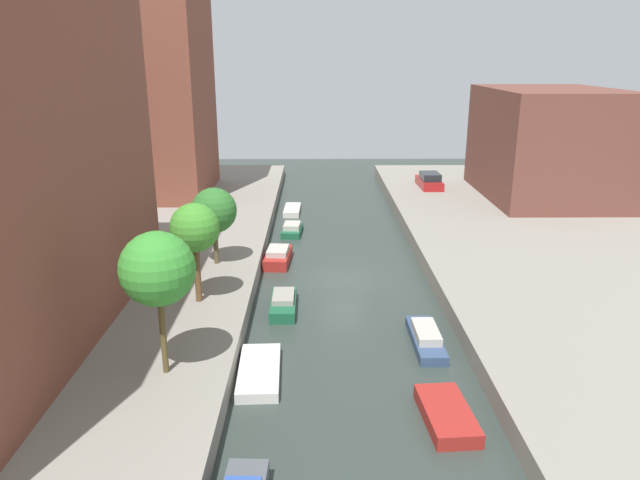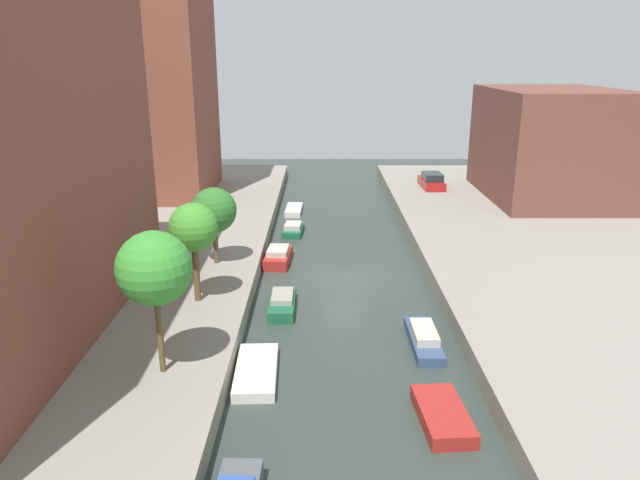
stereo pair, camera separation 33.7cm
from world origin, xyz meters
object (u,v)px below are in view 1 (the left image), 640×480
street_tree_0 (157,269)px  moored_boat_left_4 (292,229)px  moored_boat_left_5 (292,210)px  street_tree_1 (195,229)px  moored_boat_right_2 (426,337)px  street_tree_2 (214,211)px  low_block_right (547,144)px  moored_boat_right_1 (447,415)px  moored_boat_left_2 (283,303)px  apartment_tower_far (143,54)px  moored_boat_left_1 (259,372)px  parked_car (429,181)px  moored_boat_left_3 (278,256)px

street_tree_0 → moored_boat_left_4: size_ratio=1.82×
street_tree_0 → moored_boat_left_5: bearing=82.0°
street_tree_1 → moored_boat_right_2: (10.89, -2.85, -4.42)m
street_tree_2 → moored_boat_right_2: size_ratio=1.06×
street_tree_0 → moored_boat_left_5: street_tree_0 is taller
low_block_right → street_tree_2: low_block_right is taller
street_tree_0 → moored_boat_right_1: (10.57, -1.92, -4.96)m
moored_boat_left_2 → moored_boat_right_1: bearing=-57.0°
moored_boat_right_1 → street_tree_2: bearing=126.2°
street_tree_0 → moored_boat_left_4: 22.59m
low_block_right → moored_boat_left_4: bearing=-159.9°
street_tree_1 → moored_boat_left_5: (3.91, 20.84, -4.53)m
apartment_tower_far → moored_boat_left_2: apartment_tower_far is taller
street_tree_0 → moored_boat_right_1: size_ratio=1.61×
street_tree_1 → moored_boat_right_2: 12.09m
moored_boat_left_1 → moored_boat_left_2: moored_boat_left_2 is taller
moored_boat_left_2 → moored_boat_right_1: (6.42, -9.90, -0.09)m
apartment_tower_far → moored_boat_left_4: apartment_tower_far is taller
low_block_right → parked_car: low_block_right is taller
street_tree_2 → parked_car: street_tree_2 is taller
moored_boat_left_3 → moored_boat_right_2: size_ratio=0.85×
street_tree_1 → moored_boat_left_4: bearing=74.4°
street_tree_2 → moored_boat_right_1: street_tree_2 is taller
street_tree_0 → street_tree_2: size_ratio=1.25×
moored_boat_left_2 → moored_boat_left_5: 19.77m
moored_boat_left_2 → moored_boat_left_3: size_ratio=0.99×
street_tree_0 → moored_boat_left_5: size_ratio=1.58×
moored_boat_left_1 → moored_boat_right_2: (7.42, 2.78, 0.12)m
moored_boat_left_1 → moored_boat_left_4: moored_boat_left_4 is taller
moored_boat_left_2 → moored_boat_right_2: bearing=-30.1°
street_tree_0 → moored_boat_left_3: bearing=77.3°
moored_boat_left_2 → moored_boat_left_4: moored_boat_left_2 is taller
moored_boat_left_3 → moored_boat_right_1: bearing=-67.4°
street_tree_0 → parked_car: bearing=63.6°
street_tree_1 → moored_boat_left_4: size_ratio=1.61×
moored_boat_left_3 → moored_boat_left_4: 6.46m
moored_boat_left_2 → moored_boat_left_5: moored_boat_left_2 is taller
street_tree_1 → street_tree_2: (-0.00, 5.58, -0.58)m
apartment_tower_far → moored_boat_left_2: (12.67, -23.33, -12.43)m
parked_car → moored_boat_left_2: (-12.27, -25.06, -1.21)m
low_block_right → moored_boat_left_3: low_block_right is taller
low_block_right → moored_boat_left_3: bearing=-147.2°
low_block_right → street_tree_0: low_block_right is taller
moored_boat_left_1 → moored_boat_left_5: 26.47m
moored_boat_right_2 → moored_boat_left_4: bearing=111.1°
parked_car → moored_boat_left_2: parked_car is taller
street_tree_0 → moored_boat_left_4: bearing=79.2°
street_tree_2 → moored_boat_left_2: street_tree_2 is taller
low_block_right → street_tree_1: 34.03m
apartment_tower_far → moored_boat_left_1: size_ratio=5.67×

